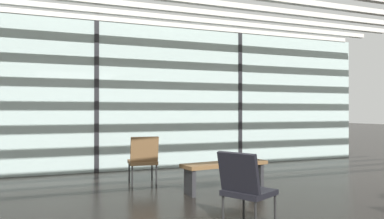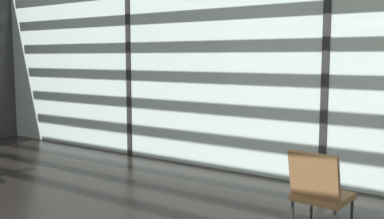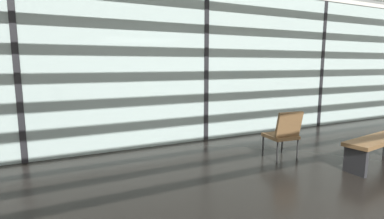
{
  "view_description": "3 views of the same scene",
  "coord_description": "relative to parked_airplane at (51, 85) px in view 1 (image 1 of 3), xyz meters",
  "views": [
    {
      "loc": [
        -1.13,
        -3.15,
        1.32
      ],
      "look_at": [
        1.63,
        3.72,
        1.34
      ],
      "focal_mm": 35.51,
      "sensor_mm": 36.0,
      "label": 1
    },
    {
      "loc": [
        1.93,
        -0.7,
        1.74
      ],
      "look_at": [
        -1.55,
        4.31,
        1.02
      ],
      "focal_mm": 41.89,
      "sensor_mm": 36.0,
      "label": 2
    },
    {
      "loc": [
        -3.06,
        -0.41,
        1.66
      ],
      "look_at": [
        -0.72,
        4.38,
        0.84
      ],
      "focal_mm": 27.6,
      "sensor_mm": 36.0,
      "label": 3
    }
  ],
  "objects": [
    {
      "name": "lounge_chair_1",
      "position": [
        1.36,
        -6.98,
        -1.7
      ],
      "size": [
        0.53,
        0.57,
        0.87
      ],
      "rotation": [
        0.0,
        0.0,
        3.05
      ],
      "color": "brown",
      "rests_on": "ground"
    },
    {
      "name": "lounge_chair_4",
      "position": [
        1.77,
        -9.84,
        -1.7
      ],
      "size": [
        0.69,
        0.67,
        0.87
      ],
      "rotation": [
        0.0,
        0.0,
        2.05
      ],
      "color": "black",
      "rests_on": "ground"
    },
    {
      "name": "waiting_bench",
      "position": [
        2.5,
        -7.91,
        -1.83
      ],
      "size": [
        1.54,
        0.61,
        0.47
      ],
      "rotation": [
        0.0,
        0.0,
        3.28
      ],
      "color": "brown",
      "rests_on": "ground"
    },
    {
      "name": "parked_airplane",
      "position": [
        0.0,
        0.0,
        0.0
      ],
      "size": [
        11.69,
        4.39,
        4.39
      ],
      "color": "silver",
      "rests_on": "ground"
    },
    {
      "name": "glass_curtain_wall",
      "position": [
        0.8,
        -5.16,
        -0.56
      ],
      "size": [
        14.0,
        0.08,
        3.26
      ],
      "primitive_type": "cube",
      "color": "#A3B7B2",
      "rests_on": "ground"
    },
    {
      "name": "window_mullion_2",
      "position": [
        4.3,
        -5.16,
        -0.56
      ],
      "size": [
        0.1,
        0.12,
        3.26
      ],
      "primitive_type": "cube",
      "color": "black",
      "rests_on": "ground"
    },
    {
      "name": "window_mullion_1",
      "position": [
        0.8,
        -5.16,
        -0.56
      ],
      "size": [
        0.1,
        0.12,
        3.26
      ],
      "primitive_type": "cube",
      "color": "black",
      "rests_on": "ground"
    }
  ]
}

